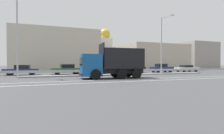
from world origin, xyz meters
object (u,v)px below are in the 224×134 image
object	(u,v)px
street_lamp_0	(17,25)
parked_car_1	(22,70)
street_lamp_1	(162,42)
parked_car_6	(187,68)
parked_car_3	(100,69)
median_road_sign	(118,66)
parked_car_5	(162,68)
parked_car_2	(67,69)
dump_truck	(104,66)
church_tower	(105,49)
parked_car_4	(132,69)

from	to	relation	value
street_lamp_0	parked_car_1	world-z (taller)	street_lamp_0
street_lamp_1	parked_car_1	distance (m)	20.83
parked_car_6	parked_car_3	bearing A→B (deg)	-89.74
median_road_sign	parked_car_6	bearing A→B (deg)	17.04
parked_car_5	parked_car_6	size ratio (longest dim) A/B	0.89
street_lamp_1	parked_car_6	size ratio (longest dim) A/B	1.80
parked_car_5	parked_car_6	xyz separation A→B (m)	(6.31, 0.31, -0.10)
median_road_sign	parked_car_2	bearing A→B (deg)	140.61
street_lamp_1	dump_truck	bearing A→B (deg)	-159.66
parked_car_2	parked_car_3	bearing A→B (deg)	-89.01
parked_car_3	church_tower	distance (m)	24.20
street_lamp_0	parked_car_6	size ratio (longest dim) A/B	2.27
parked_car_6	church_tower	distance (m)	25.19
parked_car_2	parked_car_5	xyz separation A→B (m)	(17.29, -0.15, 0.03)
street_lamp_1	parked_car_6	world-z (taller)	street_lamp_1
street_lamp_0	parked_car_3	world-z (taller)	street_lamp_0
parked_car_3	parked_car_4	xyz separation A→B (m)	(5.79, -0.34, -0.00)
median_road_sign	parked_car_5	size ratio (longest dim) A/B	0.56
dump_truck	parked_car_4	distance (m)	12.67
parked_car_1	parked_car_3	bearing A→B (deg)	-85.06
median_road_sign	parked_car_1	world-z (taller)	median_road_sign
street_lamp_0	parked_car_2	xyz separation A→B (m)	(5.97, 5.27, -5.14)
parked_car_4	parked_car_6	world-z (taller)	parked_car_4
street_lamp_0	parked_car_3	xyz separation A→B (m)	(11.49, 5.82, -5.14)
parked_car_1	parked_car_5	xyz separation A→B (m)	(23.45, -0.41, 0.08)
dump_truck	parked_car_3	world-z (taller)	dump_truck
median_road_sign	parked_car_4	xyz separation A→B (m)	(5.02, 5.36, -0.53)
parked_car_4	dump_truck	bearing A→B (deg)	-43.79
street_lamp_1	church_tower	world-z (taller)	church_tower
parked_car_2	parked_car_5	bearing A→B (deg)	-95.21
dump_truck	parked_car_2	distance (m)	9.82
parked_car_4	street_lamp_1	bearing A→B (deg)	17.94
median_road_sign	street_lamp_0	world-z (taller)	street_lamp_0
parked_car_3	parked_car_4	size ratio (longest dim) A/B	1.05
street_lamp_0	street_lamp_1	world-z (taller)	street_lamp_0
street_lamp_0	church_tower	world-z (taller)	church_tower
median_road_sign	parked_car_3	distance (m)	5.78
parked_car_1	parked_car_4	distance (m)	17.46
parked_car_2	dump_truck	bearing A→B (deg)	-166.94
dump_truck	parked_car_1	distance (m)	13.27
dump_truck	parked_car_1	world-z (taller)	dump_truck
parked_car_5	church_tower	size ratio (longest dim) A/B	0.33
dump_truck	parked_car_2	bearing A→B (deg)	22.18
parked_car_2	parked_car_5	distance (m)	17.29
median_road_sign	parked_car_5	xyz separation A→B (m)	(11.01, 5.00, -0.50)
street_lamp_0	parked_car_1	xyz separation A→B (m)	(-0.19, 5.52, -5.19)
median_road_sign	church_tower	size ratio (longest dim) A/B	0.18
parked_car_4	parked_car_5	distance (m)	6.00
median_road_sign	parked_car_6	distance (m)	18.12
church_tower	parked_car_6	bearing A→B (deg)	-66.35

